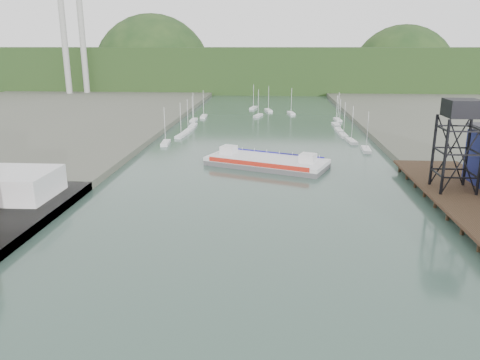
# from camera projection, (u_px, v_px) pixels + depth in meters

# --- Properties ---
(white_shed) EXTENTS (18.00, 12.00, 4.50)m
(white_shed) POSITION_uv_depth(u_px,v_px,m) (1.00, 184.00, 80.93)
(white_shed) COLOR silver
(white_shed) RESTS_ON west_quay
(lift_tower) EXTENTS (6.50, 6.50, 16.00)m
(lift_tower) POSITION_uv_depth(u_px,v_px,m) (462.00, 114.00, 79.93)
(lift_tower) COLOR black
(lift_tower) RESTS_ON east_pier
(marina_sailboats) EXTENTS (57.71, 92.65, 0.90)m
(marina_sailboats) POSITION_uv_depth(u_px,v_px,m) (265.00, 125.00, 163.68)
(marina_sailboats) COLOR silver
(marina_sailboats) RESTS_ON ground
(smokestacks) EXTENTS (11.20, 8.20, 60.00)m
(smokestacks) POSITION_uv_depth(u_px,v_px,m) (74.00, 40.00, 252.91)
(smokestacks) COLOR #A1A19C
(smokestacks) RESTS_ON ground
(distant_hills) EXTENTS (500.00, 120.00, 80.00)m
(distant_hills) POSITION_uv_depth(u_px,v_px,m) (264.00, 71.00, 317.35)
(distant_hills) COLOR #193316
(distant_hills) RESTS_ON ground
(chain_ferry) EXTENTS (29.47, 20.28, 3.94)m
(chain_ferry) POSITION_uv_depth(u_px,v_px,m) (267.00, 162.00, 108.01)
(chain_ferry) COLOR #545356
(chain_ferry) RESTS_ON ground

